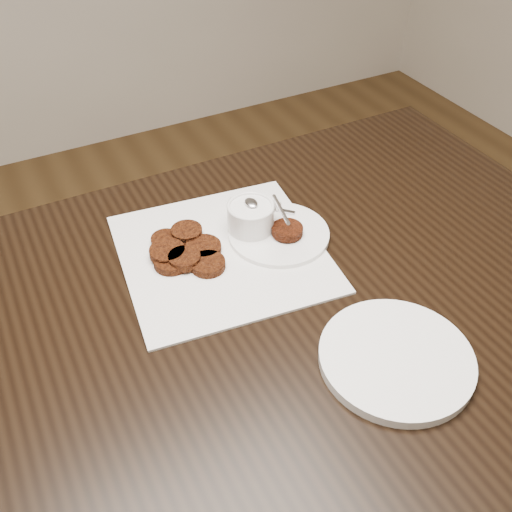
{
  "coord_description": "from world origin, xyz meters",
  "views": [
    {
      "loc": [
        -0.24,
        -0.5,
        1.41
      ],
      "look_at": [
        0.08,
        0.11,
        0.8
      ],
      "focal_mm": 40.62,
      "sensor_mm": 36.0,
      "label": 1
    }
  ],
  "objects_px": {
    "plate_with_patty": "(279,232)",
    "napkin": "(222,253)",
    "table": "(246,445)",
    "plate_empty": "(396,358)",
    "sauce_ramekin": "(251,204)"
  },
  "relations": [
    {
      "from": "napkin",
      "to": "plate_with_patty",
      "type": "relative_size",
      "value": 1.88
    },
    {
      "from": "table",
      "to": "plate_empty",
      "type": "xyz_separation_m",
      "value": [
        0.15,
        -0.18,
        0.38
      ]
    },
    {
      "from": "plate_with_patty",
      "to": "napkin",
      "type": "bearing_deg",
      "value": 177.35
    },
    {
      "from": "sauce_ramekin",
      "to": "table",
      "type": "bearing_deg",
      "value": -120.67
    },
    {
      "from": "sauce_ramekin",
      "to": "plate_empty",
      "type": "relative_size",
      "value": 0.54
    },
    {
      "from": "napkin",
      "to": "table",
      "type": "bearing_deg",
      "value": -102.65
    },
    {
      "from": "sauce_ramekin",
      "to": "plate_empty",
      "type": "bearing_deg",
      "value": -82.08
    },
    {
      "from": "plate_empty",
      "to": "napkin",
      "type": "bearing_deg",
      "value": 110.14
    },
    {
      "from": "table",
      "to": "sauce_ramekin",
      "type": "relative_size",
      "value": 11.44
    },
    {
      "from": "sauce_ramekin",
      "to": "plate_with_patty",
      "type": "xyz_separation_m",
      "value": [
        0.04,
        -0.03,
        -0.05
      ]
    },
    {
      "from": "sauce_ramekin",
      "to": "plate_empty",
      "type": "xyz_separation_m",
      "value": [
        0.05,
        -0.36,
        -0.06
      ]
    },
    {
      "from": "table",
      "to": "napkin",
      "type": "bearing_deg",
      "value": 77.35
    },
    {
      "from": "table",
      "to": "plate_empty",
      "type": "height_order",
      "value": "plate_empty"
    },
    {
      "from": "plate_with_patty",
      "to": "plate_empty",
      "type": "relative_size",
      "value": 0.82
    },
    {
      "from": "napkin",
      "to": "plate_with_patty",
      "type": "xyz_separation_m",
      "value": [
        0.11,
        -0.01,
        0.01
      ]
    }
  ]
}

